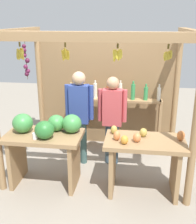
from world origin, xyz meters
TOP-DOWN VIEW (x-y plane):
  - ground_plane at (0.00, 0.00)m, footprint 12.00×12.00m
  - market_stall at (-0.01, 0.40)m, footprint 2.79×1.97m
  - fruit_counter_left at (-0.71, -0.68)m, footprint 1.12×0.65m
  - fruit_counter_right at (0.73, -0.70)m, footprint 1.12×0.64m
  - bottle_shelf_unit at (0.18, 0.70)m, footprint 1.78×0.22m
  - vendor_man at (-0.34, 0.02)m, footprint 0.48×0.22m
  - vendor_woman at (0.20, 0.08)m, footprint 0.48×0.21m

SIDE VIEW (x-z plane):
  - ground_plane at x=0.00m, z-range 0.00..0.00m
  - fruit_counter_right at x=0.73m, z-range 0.11..1.07m
  - fruit_counter_left at x=-0.71m, z-range 0.19..1.30m
  - bottle_shelf_unit at x=0.18m, z-range 0.13..1.48m
  - vendor_woman at x=0.20m, z-range 0.15..1.69m
  - vendor_man at x=-0.34m, z-range 0.16..1.79m
  - market_stall at x=-0.01m, z-range 0.21..2.48m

